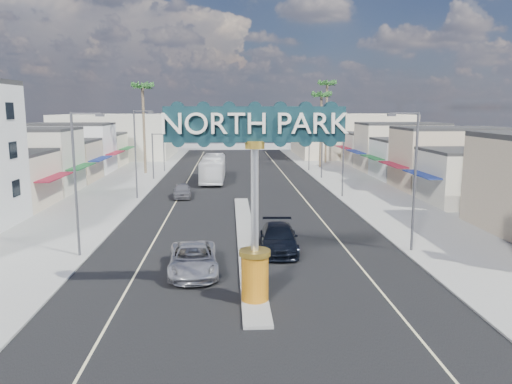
{
  "coord_description": "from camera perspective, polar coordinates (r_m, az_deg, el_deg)",
  "views": [
    {
      "loc": [
        -1.18,
        -20.71,
        9.25
      ],
      "look_at": [
        0.45,
        9.2,
        4.17
      ],
      "focal_mm": 35.0,
      "sensor_mm": 36.0,
      "label": 1
    }
  ],
  "objects": [
    {
      "name": "storefront_row_right",
      "position": [
        68.79,
        18.42,
        3.92
      ],
      "size": [
        12.0,
        42.0,
        6.0
      ],
      "primitive_type": "cube",
      "color": "#B7B29E",
      "rests_on": "ground"
    },
    {
      "name": "car_parked_left",
      "position": [
        52.32,
        -8.44,
        0.17
      ],
      "size": [
        2.09,
        4.55,
        1.51
      ],
      "primitive_type": "imported",
      "rotation": [
        0.0,
        0.0,
        0.07
      ],
      "color": "slate",
      "rests_on": "ground"
    },
    {
      "name": "streetlight_r_mid",
      "position": [
        52.19,
        9.79,
        4.88
      ],
      "size": [
        2.03,
        0.22,
        9.0
      ],
      "color": "#47474C",
      "rests_on": "ground"
    },
    {
      "name": "ground",
      "position": [
        51.56,
        -1.75,
        -0.72
      ],
      "size": [
        160.0,
        160.0,
        0.0
      ],
      "primitive_type": "plane",
      "color": "gray",
      "rests_on": "ground"
    },
    {
      "name": "road",
      "position": [
        51.56,
        -1.75,
        -0.71
      ],
      "size": [
        20.0,
        120.0,
        0.01
      ],
      "primitive_type": "cube",
      "color": "black",
      "rests_on": "ground"
    },
    {
      "name": "sidewalk_left",
      "position": [
        53.11,
        -17.03,
        -0.77
      ],
      "size": [
        8.0,
        120.0,
        0.12
      ],
      "primitive_type": "cube",
      "color": "gray",
      "rests_on": "ground"
    },
    {
      "name": "backdrop_far_right",
      "position": [
        98.62,
        10.56,
        6.41
      ],
      "size": [
        20.0,
        20.0,
        8.0
      ],
      "primitive_type": "cube",
      "color": "beige",
      "rests_on": "ground"
    },
    {
      "name": "streetlight_l_mid",
      "position": [
        51.72,
        -13.45,
        4.72
      ],
      "size": [
        2.03,
        0.22,
        9.0
      ],
      "color": "#47474C",
      "rests_on": "ground"
    },
    {
      "name": "suv_left",
      "position": [
        28.6,
        -7.19,
        -7.62
      ],
      "size": [
        3.08,
        6.02,
        1.63
      ],
      "primitive_type": "imported",
      "rotation": [
        0.0,
        0.0,
        0.07
      ],
      "color": "#B8B8BE",
      "rests_on": "ground"
    },
    {
      "name": "storefront_row_left",
      "position": [
        67.97,
        -22.76,
        3.6
      ],
      "size": [
        12.0,
        42.0,
        6.0
      ],
      "primitive_type": "cube",
      "color": "beige",
      "rests_on": "ground"
    },
    {
      "name": "palm_right_far",
      "position": [
        84.34,
        8.13,
        11.66
      ],
      "size": [
        2.6,
        2.6,
        14.1
      ],
      "color": "brown",
      "rests_on": "ground"
    },
    {
      "name": "city_bus",
      "position": [
        63.44,
        -4.94,
        2.69
      ],
      "size": [
        2.99,
        11.8,
        3.27
      ],
      "primitive_type": "imported",
      "rotation": [
        0.0,
        0.0,
        -0.02
      ],
      "color": "white",
      "rests_on": "ground"
    },
    {
      "name": "backdrop_far_left",
      "position": [
        98.09,
        -15.45,
        6.21
      ],
      "size": [
        20.0,
        20.0,
        8.0
      ],
      "primitive_type": "cube",
      "color": "#B7B29E",
      "rests_on": "ground"
    },
    {
      "name": "streetlight_l_near",
      "position": [
        32.35,
        -19.71,
        1.62
      ],
      "size": [
        2.03,
        0.22,
        9.0
      ],
      "color": "#47474C",
      "rests_on": "ground"
    },
    {
      "name": "streetlight_r_near",
      "position": [
        33.1,
        17.47,
        1.91
      ],
      "size": [
        2.03,
        0.22,
        9.0
      ],
      "color": "#47474C",
      "rests_on": "ground"
    },
    {
      "name": "palm_right_mid",
      "position": [
        78.02,
        7.49,
        10.53
      ],
      "size": [
        2.6,
        2.6,
        12.1
      ],
      "color": "brown",
      "rests_on": "ground"
    },
    {
      "name": "streetlight_r_far",
      "position": [
        73.75,
        5.99,
        6.32
      ],
      "size": [
        2.03,
        0.22,
        9.0
      ],
      "color": "#47474C",
      "rests_on": "ground"
    },
    {
      "name": "median_island",
      "position": [
        35.92,
        -1.13,
        -5.17
      ],
      "size": [
        1.3,
        30.0,
        0.16
      ],
      "primitive_type": "cube",
      "color": "gray",
      "rests_on": "ground"
    },
    {
      "name": "palm_left_far",
      "position": [
        71.73,
        -12.84,
        11.18
      ],
      "size": [
        2.6,
        2.6,
        13.1
      ],
      "color": "brown",
      "rests_on": "ground"
    },
    {
      "name": "sidewalk_right",
      "position": [
        53.73,
        13.35,
        -0.49
      ],
      "size": [
        8.0,
        120.0,
        0.12
      ],
      "primitive_type": "cube",
      "color": "gray",
      "rests_on": "ground"
    },
    {
      "name": "traffic_signal_left",
      "position": [
        65.39,
        -10.17,
        5.11
      ],
      "size": [
        5.09,
        0.45,
        6.0
      ],
      "color": "#47474C",
      "rests_on": "ground"
    },
    {
      "name": "suv_right",
      "position": [
        32.62,
        2.6,
        -5.31
      ],
      "size": [
        2.71,
        6.01,
        1.71
      ],
      "primitive_type": "imported",
      "rotation": [
        0.0,
        0.0,
        -0.05
      ],
      "color": "black",
      "rests_on": "ground"
    },
    {
      "name": "traffic_signal_right",
      "position": [
        65.72,
        6.0,
        5.23
      ],
      "size": [
        5.09,
        0.45,
        6.0
      ],
      "color": "#47474C",
      "rests_on": "ground"
    },
    {
      "name": "streetlight_l_far",
      "position": [
        73.42,
        -10.4,
        6.2
      ],
      "size": [
        2.03,
        0.22,
        9.0
      ],
      "color": "#47474C",
      "rests_on": "ground"
    },
    {
      "name": "gateway_sign",
      "position": [
        22.96,
        -0.14,
        1.3
      ],
      "size": [
        8.2,
        1.5,
        9.15
      ],
      "color": "#C6680F",
      "rests_on": "median_island"
    }
  ]
}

